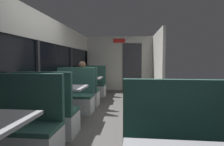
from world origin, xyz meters
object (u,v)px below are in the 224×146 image
bench_near_window_facing_entry (24,133)px  bench_mid_window_facing_entry (74,99)px  bench_far_window_facing_entry (92,87)px  coffee_cup_secondary (62,84)px  dining_table_far_window (87,80)px  dining_table_mid_window (63,91)px  bench_far_window_facing_end (82,94)px  bench_mid_window_facing_end (48,117)px  seated_passenger (82,86)px

bench_near_window_facing_entry → bench_mid_window_facing_entry: bearing=90.0°
bench_mid_window_facing_entry → bench_far_window_facing_entry: size_ratio=1.00×
bench_far_window_facing_entry → coffee_cup_secondary: (-0.07, -2.69, 0.46)m
dining_table_far_window → bench_mid_window_facing_entry: bearing=-90.0°
bench_mid_window_facing_entry → dining_table_far_window: size_ratio=1.22×
dining_table_mid_window → bench_far_window_facing_end: size_ratio=0.82×
bench_near_window_facing_entry → bench_far_window_facing_entry: bearing=90.0°
bench_near_window_facing_entry → bench_mid_window_facing_end: same height
bench_mid_window_facing_end → bench_far_window_facing_entry: bearing=90.0°
dining_table_far_window → seated_passenger: 0.64m
seated_passenger → dining_table_mid_window: bearing=-90.0°
bench_near_window_facing_entry → bench_far_window_facing_end: size_ratio=1.00×
seated_passenger → coffee_cup_secondary: bearing=-93.1°
dining_table_mid_window → bench_mid_window_facing_end: size_ratio=0.82×
coffee_cup_secondary → seated_passenger: bearing=86.9°
bench_near_window_facing_entry → bench_mid_window_facing_entry: size_ratio=1.00×
dining_table_far_window → bench_far_window_facing_entry: bearing=90.0°
dining_table_mid_window → seated_passenger: seated_passenger is taller
bench_far_window_facing_end → bench_far_window_facing_entry: (0.00, 1.40, 0.00)m
bench_far_window_facing_entry → seated_passenger: 1.34m
dining_table_mid_window → bench_mid_window_facing_entry: bearing=90.0°
bench_near_window_facing_entry → seated_passenger: 2.86m
dining_table_far_window → bench_far_window_facing_entry: (0.00, 0.70, -0.31)m
coffee_cup_secondary → bench_far_window_facing_entry: bearing=88.4°
bench_mid_window_facing_end → bench_mid_window_facing_entry: same height
bench_far_window_facing_end → seated_passenger: (0.00, 0.07, 0.21)m
bench_mid_window_facing_entry → coffee_cup_secondary: 0.75m
seated_passenger → bench_far_window_facing_entry: bearing=90.0°
bench_near_window_facing_entry → dining_table_far_window: bench_near_window_facing_entry is taller
dining_table_far_window → coffee_cup_secondary: bearing=-92.1°
dining_table_mid_window → bench_far_window_facing_entry: size_ratio=0.82×
bench_mid_window_facing_end → bench_far_window_facing_end: 2.09m
bench_mid_window_facing_end → dining_table_mid_window: bearing=90.0°
dining_table_mid_window → coffee_cup_secondary: coffee_cup_secondary is taller
bench_mid_window_facing_end → seated_passenger: (0.00, 2.16, 0.21)m
dining_table_far_window → dining_table_mid_window: bearing=-90.0°
bench_mid_window_facing_end → bench_far_window_facing_entry: same height
bench_mid_window_facing_end → dining_table_far_window: size_ratio=1.22×
dining_table_mid_window → dining_table_far_window: size_ratio=1.00×
bench_far_window_facing_end → seated_passenger: bearing=90.0°
dining_table_mid_window → bench_mid_window_facing_end: (0.00, -0.70, -0.31)m
bench_mid_window_facing_end → bench_far_window_facing_entry: size_ratio=1.00×
seated_passenger → coffee_cup_secondary: (-0.07, -1.36, 0.25)m
bench_near_window_facing_entry → dining_table_far_window: size_ratio=1.22×
bench_mid_window_facing_end → seated_passenger: seated_passenger is taller
dining_table_far_window → bench_far_window_facing_end: bearing=-90.0°
bench_mid_window_facing_entry → coffee_cup_secondary: bench_mid_window_facing_entry is taller
bench_far_window_facing_entry → coffee_cup_secondary: size_ratio=12.22×
bench_near_window_facing_entry → bench_far_window_facing_end: bearing=90.0°
dining_table_mid_window → dining_table_far_window: 2.09m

